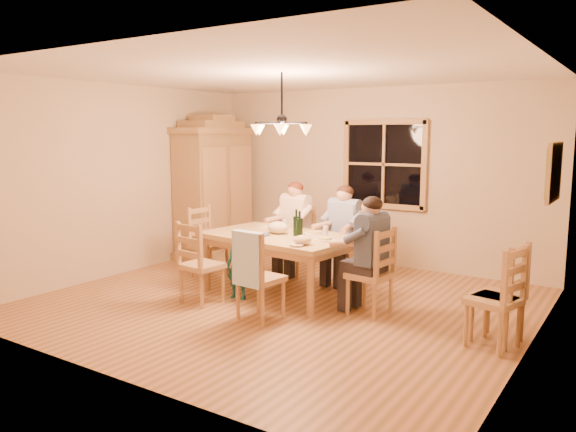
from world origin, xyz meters
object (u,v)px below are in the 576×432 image
Objects in this scene: chair_near_right at (261,292)px; wine_bottle_b at (300,225)px; adult_plaid_man at (344,222)px; adult_woman at (295,216)px; chair_far_left at (295,253)px; wine_bottle_a at (296,223)px; chair_spare_back at (497,312)px; dining_table at (280,242)px; chair_far_right at (343,262)px; chair_spare_front at (493,316)px; chair_near_left at (202,278)px; chair_end_right at (369,288)px; chandelier at (282,128)px; armoire at (214,192)px; adult_slate_man at (371,241)px; chair_end_left at (209,256)px; child at (238,266)px.

wine_bottle_b is at bearing 97.98° from chair_near_right.
adult_woman is at bearing 0.00° from adult_plaid_man.
wine_bottle_a reaches higher than chair_far_left.
dining_table is at bearing 96.43° from chair_spare_back.
chair_far_right is 2.56m from chair_spare_front.
chair_near_left and chair_end_right have the same top height.
chair_spare_back is at bearing 14.93° from chair_spare_front.
chair_near_left is 3.00× the size of wine_bottle_b.
chandelier is at bearing 85.60° from chair_far_right.
armoire is at bearing 84.04° from chair_spare_back.
dining_table is (2.18, -1.28, -0.40)m from armoire.
armoire is 3.46m from chair_near_right.
adult_plaid_man is 2.54m from chair_spare_back.
chair_end_right is (3.48, -1.42, -0.75)m from armoire.
chair_near_right is at bearing 117.90° from adult_woman.
chair_far_left is 1.40m from wine_bottle_b.
adult_woman is 1.00× the size of adult_slate_man.
wine_bottle_b is (0.91, 0.74, 0.62)m from chair_near_left.
chair_far_left is 0.84m from chair_far_right.
chair_end_left is 1.77m from wine_bottle_b.
chair_spare_front reaches higher than child.
adult_woman reaches higher than wine_bottle_a.
chair_end_left is at bearing 139.22° from child.
chair_end_left is at bearing 173.91° from dining_table.
chair_end_left is 1.00× the size of chair_spare_front.
armoire is 1.85m from adult_woman.
chair_near_right is 1.16m from wine_bottle_a.
chair_far_right is 0.54m from adult_plaid_man.
wine_bottle_b is at bearing 20.65° from child.
wine_bottle_a is at bearing 34.31° from child.
adult_slate_man reaches higher than chair_end_left.
adult_slate_man reaches higher than child.
dining_table is at bearing 90.00° from adult_slate_man.
armoire is 1.63m from chair_end_left.
wine_bottle_b is 2.43m from chair_spare_back.
chair_far_right and chair_end_right have the same top height.
chandelier is 2.33× the size of wine_bottle_b.
dining_table is 2.28× the size of adult_slate_man.
chandelier is 3.03m from chair_spare_back.
chair_near_right is 1.33m from adult_slate_man.
chair_end_right is at bearing 153.43° from adult_woman.
chair_end_right and chair_spare_front have the same top height.
adult_plaid_man reaches higher than chair_spare_front.
chair_spare_back is at bearing -87.62° from chair_end_right.
chair_spare_back is at bearing 165.33° from adult_woman.
chair_near_left is 1.13× the size of adult_woman.
wine_bottle_a is (1.52, -0.10, 0.62)m from chair_end_left.
child is (-1.60, -0.33, -0.43)m from adult_slate_man.
chair_far_right and chair_spare_front have the same top height.
chair_end_left and chair_end_right have the same top height.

